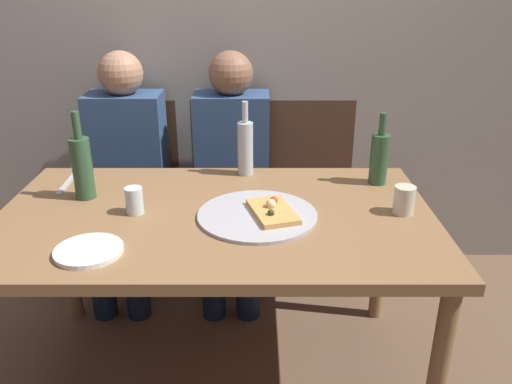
# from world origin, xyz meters

# --- Properties ---
(ground_plane) EXTENTS (8.00, 8.00, 0.00)m
(ground_plane) POSITION_xyz_m (0.00, 0.00, 0.00)
(ground_plane) COLOR brown
(back_wall) EXTENTS (6.00, 0.10, 2.60)m
(back_wall) POSITION_xyz_m (0.00, 1.00, 1.30)
(back_wall) COLOR gray
(back_wall) RESTS_ON ground_plane
(dining_table) EXTENTS (1.53, 0.90, 0.72)m
(dining_table) POSITION_xyz_m (0.00, 0.00, 0.65)
(dining_table) COLOR olive
(dining_table) RESTS_ON ground_plane
(pizza_tray) EXTENTS (0.41, 0.41, 0.01)m
(pizza_tray) POSITION_xyz_m (0.15, -0.03, 0.73)
(pizza_tray) COLOR #ADADB2
(pizza_tray) RESTS_ON dining_table
(pizza_slice_last) EXTENTS (0.19, 0.25, 0.05)m
(pizza_slice_last) POSITION_xyz_m (0.20, -0.03, 0.75)
(pizza_slice_last) COLOR tan
(pizza_slice_last) RESTS_ON pizza_tray
(wine_bottle) EXTENTS (0.07, 0.07, 0.29)m
(wine_bottle) POSITION_xyz_m (0.63, 0.28, 0.83)
(wine_bottle) COLOR #2D5133
(wine_bottle) RESTS_ON dining_table
(beer_bottle) EXTENTS (0.06, 0.06, 0.31)m
(beer_bottle) POSITION_xyz_m (0.10, 0.38, 0.84)
(beer_bottle) COLOR #B2BCC1
(beer_bottle) RESTS_ON dining_table
(water_bottle) EXTENTS (0.07, 0.07, 0.33)m
(water_bottle) POSITION_xyz_m (-0.49, 0.14, 0.85)
(water_bottle) COLOR #2D5133
(water_bottle) RESTS_ON dining_table
(tumbler_near) EXTENTS (0.07, 0.07, 0.10)m
(tumbler_near) POSITION_xyz_m (0.66, 0.00, 0.77)
(tumbler_near) COLOR beige
(tumbler_near) RESTS_ON dining_table
(tumbler_far) EXTENTS (0.06, 0.06, 0.10)m
(tumbler_far) POSITION_xyz_m (-0.28, 0.00, 0.77)
(tumbler_far) COLOR silver
(tumbler_far) RESTS_ON dining_table
(plate_stack) EXTENTS (0.21, 0.21, 0.02)m
(plate_stack) POSITION_xyz_m (-0.36, -0.28, 0.73)
(plate_stack) COLOR white
(plate_stack) RESTS_ON dining_table
(table_knife) EXTENTS (0.03, 0.22, 0.01)m
(table_knife) POSITION_xyz_m (-0.61, 0.27, 0.72)
(table_knife) COLOR #B7B7BC
(table_knife) RESTS_ON dining_table
(chair_left) EXTENTS (0.44, 0.44, 0.90)m
(chair_left) POSITION_xyz_m (-0.49, 0.85, 0.51)
(chair_left) COLOR #472D1E
(chair_left) RESTS_ON ground_plane
(chair_middle) EXTENTS (0.44, 0.44, 0.90)m
(chair_middle) POSITION_xyz_m (0.03, 0.85, 0.51)
(chair_middle) COLOR #472D1E
(chair_middle) RESTS_ON ground_plane
(chair_right) EXTENTS (0.44, 0.44, 0.90)m
(chair_right) POSITION_xyz_m (0.43, 0.85, 0.51)
(chair_right) COLOR #472D1E
(chair_right) RESTS_ON ground_plane
(guest_in_sweater) EXTENTS (0.36, 0.56, 1.17)m
(guest_in_sweater) POSITION_xyz_m (-0.49, 0.70, 0.64)
(guest_in_sweater) COLOR navy
(guest_in_sweater) RESTS_ON ground_plane
(guest_in_beanie) EXTENTS (0.36, 0.56, 1.17)m
(guest_in_beanie) POSITION_xyz_m (0.03, 0.70, 0.64)
(guest_in_beanie) COLOR navy
(guest_in_beanie) RESTS_ON ground_plane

